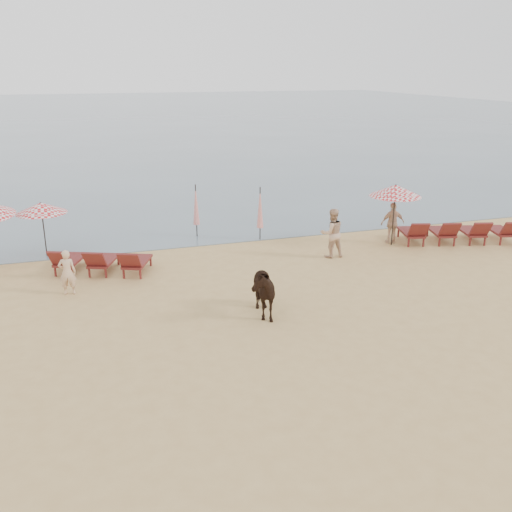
{
  "coord_description": "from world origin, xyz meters",
  "views": [
    {
      "loc": [
        -5.27,
        -11.54,
        6.9
      ],
      "look_at": [
        0.0,
        5.0,
        1.1
      ],
      "focal_mm": 40.0,
      "sensor_mm": 36.0,
      "label": 1
    }
  ],
  "objects_px": {
    "lounger_cluster_right": "(459,231)",
    "beachgoer_left": "(67,272)",
    "beachgoer_right_a": "(332,233)",
    "beachgoer_right_b": "(393,223)",
    "lounger_cluster_left": "(101,260)",
    "umbrella_closed_right": "(196,205)",
    "umbrella_open_right": "(396,191)",
    "umbrella_closed_left": "(260,208)",
    "cow": "(259,289)",
    "umbrella_open_left_a": "(41,208)"
  },
  "relations": [
    {
      "from": "lounger_cluster_right",
      "to": "beachgoer_left",
      "type": "xyz_separation_m",
      "value": [
        -15.24,
        -0.97,
        0.24
      ]
    },
    {
      "from": "beachgoer_right_a",
      "to": "beachgoer_left",
      "type": "bearing_deg",
      "value": 6.6
    },
    {
      "from": "beachgoer_right_a",
      "to": "beachgoer_right_b",
      "type": "distance_m",
      "value": 3.24
    },
    {
      "from": "lounger_cluster_left",
      "to": "umbrella_closed_right",
      "type": "distance_m",
      "value": 5.42
    },
    {
      "from": "umbrella_open_right",
      "to": "umbrella_closed_left",
      "type": "bearing_deg",
      "value": 133.87
    },
    {
      "from": "umbrella_open_right",
      "to": "beachgoer_right_b",
      "type": "xyz_separation_m",
      "value": [
        0.14,
        0.25,
        -1.4
      ]
    },
    {
      "from": "beachgoer_right_b",
      "to": "umbrella_closed_left",
      "type": "bearing_deg",
      "value": -14.58
    },
    {
      "from": "umbrella_closed_right",
      "to": "cow",
      "type": "height_order",
      "value": "umbrella_closed_right"
    },
    {
      "from": "umbrella_closed_left",
      "to": "beachgoer_right_b",
      "type": "distance_m",
      "value": 5.43
    },
    {
      "from": "cow",
      "to": "beachgoer_right_a",
      "type": "bearing_deg",
      "value": 48.69
    },
    {
      "from": "lounger_cluster_right",
      "to": "umbrella_closed_right",
      "type": "xyz_separation_m",
      "value": [
        -10.02,
        4.09,
        0.89
      ]
    },
    {
      "from": "umbrella_open_left_a",
      "to": "umbrella_open_right",
      "type": "bearing_deg",
      "value": -16.1
    },
    {
      "from": "lounger_cluster_right",
      "to": "beachgoer_right_b",
      "type": "bearing_deg",
      "value": 177.42
    },
    {
      "from": "cow",
      "to": "beachgoer_left",
      "type": "relative_size",
      "value": 1.27
    },
    {
      "from": "umbrella_closed_left",
      "to": "lounger_cluster_left",
      "type": "bearing_deg",
      "value": -161.82
    },
    {
      "from": "beachgoer_right_a",
      "to": "umbrella_open_left_a",
      "type": "bearing_deg",
      "value": -16.71
    },
    {
      "from": "lounger_cluster_left",
      "to": "umbrella_open_left_a",
      "type": "xyz_separation_m",
      "value": [
        -1.89,
        2.59,
        1.42
      ]
    },
    {
      "from": "beachgoer_right_b",
      "to": "beachgoer_right_a",
      "type": "bearing_deg",
      "value": 23.11
    },
    {
      "from": "umbrella_open_right",
      "to": "umbrella_closed_right",
      "type": "xyz_separation_m",
      "value": [
        -7.28,
        3.53,
        -0.85
      ]
    },
    {
      "from": "lounger_cluster_right",
      "to": "umbrella_closed_left",
      "type": "xyz_separation_m",
      "value": [
        -7.62,
        2.81,
        0.89
      ]
    },
    {
      "from": "lounger_cluster_left",
      "to": "lounger_cluster_right",
      "type": "distance_m",
      "value": 14.15
    },
    {
      "from": "umbrella_open_left_a",
      "to": "lounger_cluster_right",
      "type": "bearing_deg",
      "value": -16.09
    },
    {
      "from": "lounger_cluster_right",
      "to": "beachgoer_right_a",
      "type": "xyz_separation_m",
      "value": [
        -5.72,
        -0.08,
        0.44
      ]
    },
    {
      "from": "umbrella_open_right",
      "to": "umbrella_closed_right",
      "type": "distance_m",
      "value": 8.13
    },
    {
      "from": "cow",
      "to": "beachgoer_right_a",
      "type": "xyz_separation_m",
      "value": [
        4.25,
        4.22,
        0.15
      ]
    },
    {
      "from": "umbrella_open_right",
      "to": "cow",
      "type": "height_order",
      "value": "umbrella_open_right"
    },
    {
      "from": "cow",
      "to": "beachgoer_right_a",
      "type": "height_order",
      "value": "beachgoer_right_a"
    },
    {
      "from": "umbrella_closed_left",
      "to": "cow",
      "type": "xyz_separation_m",
      "value": [
        -2.35,
        -7.11,
        -0.6
      ]
    },
    {
      "from": "beachgoer_left",
      "to": "umbrella_closed_left",
      "type": "bearing_deg",
      "value": -147.79
    },
    {
      "from": "lounger_cluster_left",
      "to": "lounger_cluster_right",
      "type": "xyz_separation_m",
      "value": [
        14.14,
        -0.67,
        0.02
      ]
    },
    {
      "from": "umbrella_open_left_a",
      "to": "beachgoer_left",
      "type": "relative_size",
      "value": 1.43
    },
    {
      "from": "lounger_cluster_right",
      "to": "umbrella_open_right",
      "type": "xyz_separation_m",
      "value": [
        -2.75,
        0.56,
        1.75
      ]
    },
    {
      "from": "cow",
      "to": "umbrella_closed_left",
      "type": "bearing_deg",
      "value": 75.6
    },
    {
      "from": "umbrella_open_left_a",
      "to": "umbrella_closed_left",
      "type": "xyz_separation_m",
      "value": [
        8.41,
        -0.45,
        -0.51
      ]
    },
    {
      "from": "umbrella_closed_left",
      "to": "beachgoer_right_a",
      "type": "xyz_separation_m",
      "value": [
        1.9,
        -2.89,
        -0.45
      ]
    },
    {
      "from": "beachgoer_left",
      "to": "umbrella_open_right",
      "type": "bearing_deg",
      "value": -167.23
    },
    {
      "from": "lounger_cluster_left",
      "to": "beachgoer_right_a",
      "type": "distance_m",
      "value": 8.46
    },
    {
      "from": "lounger_cluster_right",
      "to": "umbrella_open_left_a",
      "type": "bearing_deg",
      "value": -176.89
    },
    {
      "from": "lounger_cluster_right",
      "to": "beachgoer_right_a",
      "type": "bearing_deg",
      "value": -164.59
    },
    {
      "from": "lounger_cluster_left",
      "to": "cow",
      "type": "bearing_deg",
      "value": -27.49
    },
    {
      "from": "lounger_cluster_right",
      "to": "beachgoer_left",
      "type": "relative_size",
      "value": 3.3
    },
    {
      "from": "umbrella_open_left_a",
      "to": "beachgoer_right_a",
      "type": "height_order",
      "value": "umbrella_open_left_a"
    },
    {
      "from": "umbrella_open_left_a",
      "to": "beachgoer_left",
      "type": "distance_m",
      "value": 4.46
    },
    {
      "from": "umbrella_closed_right",
      "to": "cow",
      "type": "xyz_separation_m",
      "value": [
        0.05,
        -8.39,
        -0.6
      ]
    },
    {
      "from": "umbrella_closed_right",
      "to": "beachgoer_right_b",
      "type": "relative_size",
      "value": 1.34
    },
    {
      "from": "umbrella_open_right",
      "to": "beachgoer_right_b",
      "type": "bearing_deg",
      "value": 39.75
    },
    {
      "from": "umbrella_closed_right",
      "to": "beachgoer_left",
      "type": "distance_m",
      "value": 7.29
    },
    {
      "from": "umbrella_open_left_a",
      "to": "umbrella_closed_right",
      "type": "distance_m",
      "value": 6.09
    },
    {
      "from": "umbrella_open_left_a",
      "to": "cow",
      "type": "relative_size",
      "value": 1.13
    },
    {
      "from": "beachgoer_left",
      "to": "cow",
      "type": "bearing_deg",
      "value": 153.51
    }
  ]
}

